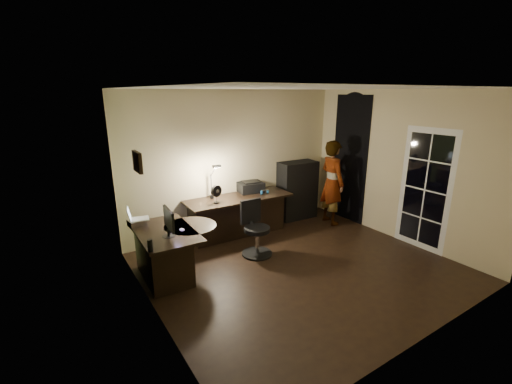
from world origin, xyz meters
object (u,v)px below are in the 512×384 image
desk_left (167,254)px  office_chair (257,229)px  cabinet (297,190)px  monitor (168,227)px  desk_right (239,216)px  person (332,183)px

desk_left → office_chair: office_chair is taller
cabinet → monitor: cabinet is taller
desk_left → monitor: 0.54m
desk_right → office_chair: size_ratio=2.20×
desk_left → desk_right: size_ratio=0.62×
monitor → person: (3.62, 0.50, 0.00)m
desk_right → cabinet: cabinet is taller
cabinet → person: bearing=-53.5°
cabinet → monitor: 3.42m
desk_left → office_chair: size_ratio=1.37×
desk_left → cabinet: (3.20, 0.91, 0.26)m
desk_left → cabinet: bearing=17.6°
person → office_chair: bearing=108.5°
cabinet → person: size_ratio=0.71×
monitor → desk_left: bearing=89.8°
desk_right → person: bearing=-11.5°
desk_left → cabinet: 3.34m
cabinet → office_chair: cabinet is taller
desk_left → desk_right: desk_right is taller
desk_right → desk_left: bearing=-153.3°
desk_right → cabinet: bearing=7.7°
monitor → person: 3.66m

